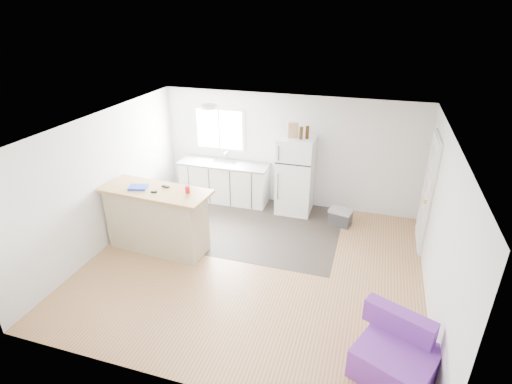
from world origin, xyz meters
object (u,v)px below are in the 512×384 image
at_px(refrigerator, 295,175).
at_px(bottle_left, 301,133).
at_px(cardboard_box, 293,130).
at_px(red_cup, 188,190).
at_px(peninsula, 157,219).
at_px(cooler, 340,217).
at_px(mop, 152,241).
at_px(blue_tray, 138,187).
at_px(cleaner_jug, 179,245).
at_px(bottle_right, 307,132).
at_px(purple_seat, 396,355).
at_px(kitchen_cabinets, 224,181).

xyz_separation_m(refrigerator, bottle_left, (0.09, -0.10, 0.94)).
bearing_deg(cardboard_box, bottle_left, -21.93).
bearing_deg(red_cup, peninsula, -175.59).
relative_size(cooler, bottle_left, 1.98).
height_order(mop, red_cup, red_cup).
bearing_deg(blue_tray, refrigerator, 43.38).
relative_size(cleaner_jug, blue_tray, 1.12).
distance_m(cooler, bottle_right, 1.81).
bearing_deg(refrigerator, bottle_left, -48.35).
distance_m(peninsula, purple_seat, 4.37).
xyz_separation_m(refrigerator, mop, (-2.06, -2.31, -0.58)).
bearing_deg(red_cup, purple_seat, -25.53).
distance_m(cleaner_jug, bottle_left, 3.14).
bearing_deg(cardboard_box, cleaner_jug, -125.47).
bearing_deg(bottle_left, refrigerator, 131.69).
distance_m(peninsula, cooler, 3.56).
height_order(kitchen_cabinets, cooler, kitchen_cabinets).
xyz_separation_m(kitchen_cabinets, purple_seat, (3.63, -3.78, -0.20)).
distance_m(refrigerator, cardboard_box, 0.97).
bearing_deg(peninsula, red_cup, 8.47).
height_order(mop, bottle_left, bottle_left).
height_order(cleaner_jug, red_cup, red_cup).
height_order(cleaner_jug, blue_tray, blue_tray).
xyz_separation_m(purple_seat, cleaner_jug, (-3.65, 1.54, -0.11)).
bearing_deg(cardboard_box, blue_tray, -135.99).
distance_m(purple_seat, cardboard_box, 4.52).
height_order(refrigerator, bottle_left, bottle_left).
bearing_deg(peninsula, cooler, 34.84).
distance_m(red_cup, bottle_right, 2.67).
distance_m(kitchen_cabinets, mop, 2.41).
distance_m(red_cup, cardboard_box, 2.51).
bearing_deg(cleaner_jug, bottle_right, 73.63).
height_order(cleaner_jug, mop, mop).
xyz_separation_m(cleaner_jug, bottle_left, (1.71, 2.09, 1.61)).
distance_m(blue_tray, bottle_left, 3.22).
bearing_deg(cleaner_jug, cardboard_box, 78.13).
xyz_separation_m(peninsula, cleaner_jug, (0.40, -0.05, -0.44)).
bearing_deg(cleaner_jug, bottle_left, 74.20).
distance_m(peninsula, red_cup, 0.89).
height_order(blue_tray, bottle_right, bottle_right).
xyz_separation_m(cooler, bottle_right, (-0.81, 0.31, 1.59)).
bearing_deg(purple_seat, peninsula, -177.75).
bearing_deg(refrigerator, cooler, -18.17).
relative_size(kitchen_cabinets, bottle_left, 7.99).
bearing_deg(refrigerator, cleaner_jug, -126.54).
xyz_separation_m(mop, cardboard_box, (1.98, 2.28, 1.55)).
xyz_separation_m(red_cup, blue_tray, (-0.89, -0.08, -0.04)).
height_order(mop, cardboard_box, cardboard_box).
bearing_deg(cooler, bottle_right, 172.12).
bearing_deg(mop, cardboard_box, 43.12).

